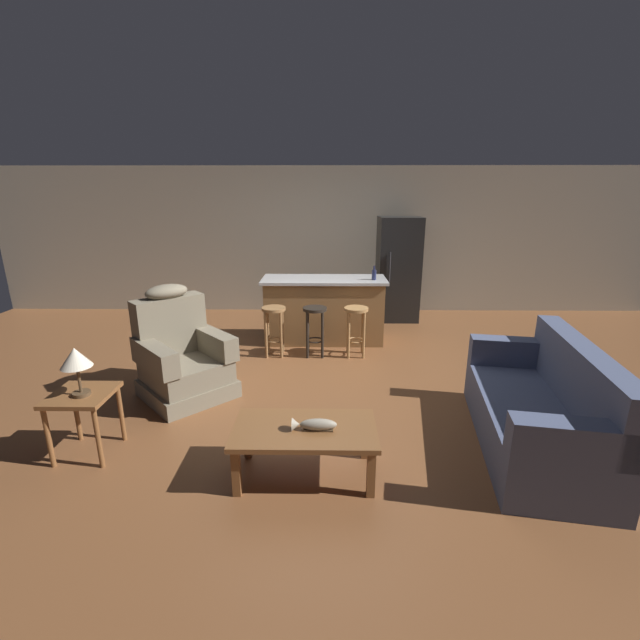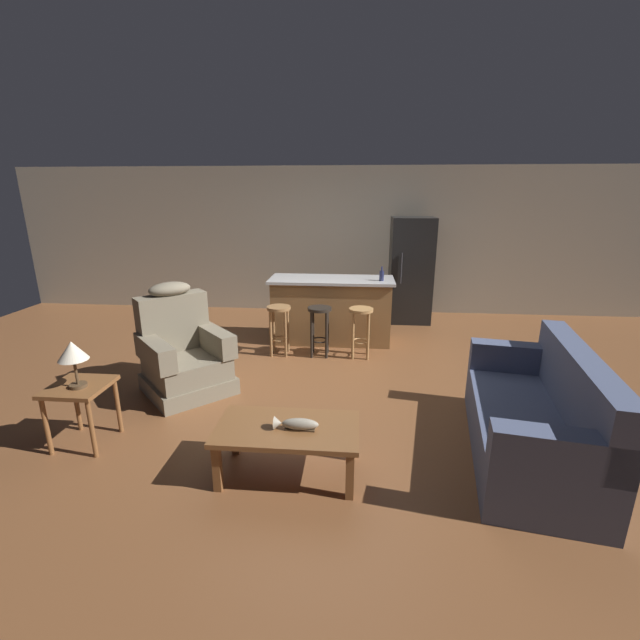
{
  "view_description": "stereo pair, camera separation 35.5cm",
  "coord_description": "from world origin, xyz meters",
  "px_view_note": "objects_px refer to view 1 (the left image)",
  "views": [
    {
      "loc": [
        0.02,
        -4.77,
        2.14
      ],
      "look_at": [
        -0.04,
        -0.1,
        0.75
      ],
      "focal_mm": 24.0,
      "sensor_mm": 36.0,
      "label": 1
    },
    {
      "loc": [
        0.38,
        -4.75,
        2.14
      ],
      "look_at": [
        -0.04,
        -0.1,
        0.75
      ],
      "focal_mm": 24.0,
      "sensor_mm": 36.0,
      "label": 2
    }
  ],
  "objects_px": {
    "bar_stool_middle": "(315,322)",
    "refrigerator": "(398,269)",
    "bar_stool_left": "(274,322)",
    "couch": "(541,411)",
    "table_lamp": "(76,360)",
    "recliner_near_lamp": "(182,358)",
    "bar_stool_right": "(356,323)",
    "kitchen_island": "(324,310)",
    "fish_figurine": "(314,425)",
    "end_table": "(83,404)",
    "coffee_table": "(305,434)",
    "bottle_tall_green": "(374,274)"
  },
  "relations": [
    {
      "from": "end_table",
      "to": "bar_stool_left",
      "type": "distance_m",
      "value": 2.66
    },
    {
      "from": "recliner_near_lamp",
      "to": "couch",
      "type": "bearing_deg",
      "value": 30.36
    },
    {
      "from": "recliner_near_lamp",
      "to": "table_lamp",
      "type": "relative_size",
      "value": 2.93
    },
    {
      "from": "table_lamp",
      "to": "bar_stool_right",
      "type": "xyz_separation_m",
      "value": [
        2.39,
        2.35,
        -0.4
      ]
    },
    {
      "from": "end_table",
      "to": "bar_stool_right",
      "type": "height_order",
      "value": "bar_stool_right"
    },
    {
      "from": "recliner_near_lamp",
      "to": "kitchen_island",
      "type": "distance_m",
      "value": 2.37
    },
    {
      "from": "couch",
      "to": "end_table",
      "type": "distance_m",
      "value": 3.88
    },
    {
      "from": "bar_stool_middle",
      "to": "recliner_near_lamp",
      "type": "bearing_deg",
      "value": -140.35
    },
    {
      "from": "end_table",
      "to": "kitchen_island",
      "type": "relative_size",
      "value": 0.31
    },
    {
      "from": "couch",
      "to": "table_lamp",
      "type": "height_order",
      "value": "table_lamp"
    },
    {
      "from": "bar_stool_middle",
      "to": "refrigerator",
      "type": "relative_size",
      "value": 0.39
    },
    {
      "from": "couch",
      "to": "bar_stool_left",
      "type": "distance_m",
      "value": 3.35
    },
    {
      "from": "coffee_table",
      "to": "recliner_near_lamp",
      "type": "xyz_separation_m",
      "value": [
        -1.4,
        1.42,
        0.06
      ]
    },
    {
      "from": "table_lamp",
      "to": "bar_stool_left",
      "type": "relative_size",
      "value": 0.6
    },
    {
      "from": "end_table",
      "to": "bottle_tall_green",
      "type": "height_order",
      "value": "bottle_tall_green"
    },
    {
      "from": "kitchen_island",
      "to": "bar_stool_middle",
      "type": "bearing_deg",
      "value": -100.69
    },
    {
      "from": "end_table",
      "to": "refrigerator",
      "type": "height_order",
      "value": "refrigerator"
    },
    {
      "from": "end_table",
      "to": "coffee_table",
      "type": "bearing_deg",
      "value": -8.58
    },
    {
      "from": "bar_stool_left",
      "to": "bar_stool_right",
      "type": "xyz_separation_m",
      "value": [
        1.1,
        0.0,
        0.0
      ]
    },
    {
      "from": "recliner_near_lamp",
      "to": "kitchen_island",
      "type": "relative_size",
      "value": 0.67
    },
    {
      "from": "end_table",
      "to": "table_lamp",
      "type": "bearing_deg",
      "value": -54.15
    },
    {
      "from": "recliner_near_lamp",
      "to": "refrigerator",
      "type": "bearing_deg",
      "value": 93.32
    },
    {
      "from": "table_lamp",
      "to": "bar_stool_middle",
      "type": "relative_size",
      "value": 0.6
    },
    {
      "from": "recliner_near_lamp",
      "to": "bar_stool_right",
      "type": "height_order",
      "value": "recliner_near_lamp"
    },
    {
      "from": "table_lamp",
      "to": "kitchen_island",
      "type": "bearing_deg",
      "value": 56.66
    },
    {
      "from": "couch",
      "to": "recliner_near_lamp",
      "type": "bearing_deg",
      "value": -6.33
    },
    {
      "from": "table_lamp",
      "to": "bar_stool_left",
      "type": "xyz_separation_m",
      "value": [
        1.29,
        2.35,
        -0.4
      ]
    },
    {
      "from": "end_table",
      "to": "bottle_tall_green",
      "type": "distance_m",
      "value": 3.96
    },
    {
      "from": "kitchen_island",
      "to": "recliner_near_lamp",
      "type": "bearing_deg",
      "value": -130.42
    },
    {
      "from": "kitchen_island",
      "to": "refrigerator",
      "type": "distance_m",
      "value": 1.79
    },
    {
      "from": "kitchen_island",
      "to": "bar_stool_left",
      "type": "relative_size",
      "value": 2.65
    },
    {
      "from": "fish_figurine",
      "to": "bottle_tall_green",
      "type": "distance_m",
      "value": 3.3
    },
    {
      "from": "kitchen_island",
      "to": "bar_stool_right",
      "type": "xyz_separation_m",
      "value": [
        0.43,
        -0.63,
        -0.01
      ]
    },
    {
      "from": "bar_stool_left",
      "to": "bar_stool_right",
      "type": "distance_m",
      "value": 1.1
    },
    {
      "from": "bar_stool_left",
      "to": "coffee_table",
      "type": "bearing_deg",
      "value": -78.34
    },
    {
      "from": "table_lamp",
      "to": "bottle_tall_green",
      "type": "bearing_deg",
      "value": 47.16
    },
    {
      "from": "end_table",
      "to": "bar_stool_middle",
      "type": "height_order",
      "value": "bar_stool_middle"
    },
    {
      "from": "coffee_table",
      "to": "fish_figurine",
      "type": "xyz_separation_m",
      "value": [
        0.07,
        -0.03,
        0.1
      ]
    },
    {
      "from": "fish_figurine",
      "to": "recliner_near_lamp",
      "type": "relative_size",
      "value": 0.28
    },
    {
      "from": "bar_stool_middle",
      "to": "bar_stool_left",
      "type": "bearing_deg",
      "value": 180.0
    },
    {
      "from": "couch",
      "to": "table_lamp",
      "type": "xyz_separation_m",
      "value": [
        -3.85,
        -0.2,
        0.53
      ]
    },
    {
      "from": "end_table",
      "to": "bar_stool_middle",
      "type": "xyz_separation_m",
      "value": [
        1.87,
        2.31,
        0.01
      ]
    },
    {
      "from": "fish_figurine",
      "to": "refrigerator",
      "type": "bearing_deg",
      "value": 73.39
    },
    {
      "from": "fish_figurine",
      "to": "kitchen_island",
      "type": "bearing_deg",
      "value": 88.9
    },
    {
      "from": "fish_figurine",
      "to": "recliner_near_lamp",
      "type": "bearing_deg",
      "value": 135.54
    },
    {
      "from": "couch",
      "to": "recliner_near_lamp",
      "type": "height_order",
      "value": "recliner_near_lamp"
    },
    {
      "from": "fish_figurine",
      "to": "refrigerator",
      "type": "xyz_separation_m",
      "value": [
        1.33,
        4.46,
        0.42
      ]
    },
    {
      "from": "fish_figurine",
      "to": "bar_stool_left",
      "type": "relative_size",
      "value": 0.5
    },
    {
      "from": "kitchen_island",
      "to": "bar_stool_right",
      "type": "bearing_deg",
      "value": -55.57
    },
    {
      "from": "table_lamp",
      "to": "bar_stool_right",
      "type": "bearing_deg",
      "value": 44.5
    }
  ]
}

